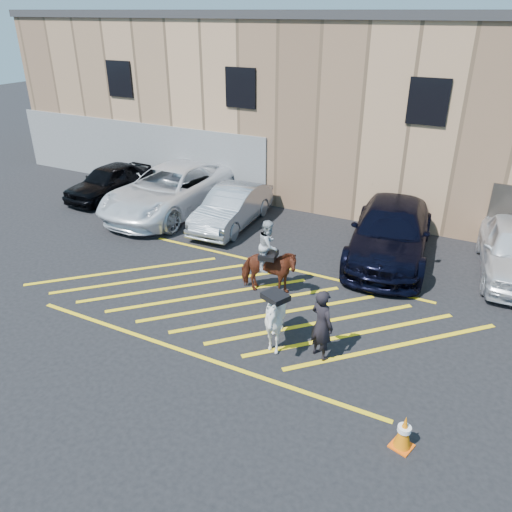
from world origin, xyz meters
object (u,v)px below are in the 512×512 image
at_px(car_silver_sedan, 232,207).
at_px(saddled_white, 275,319).
at_px(handler, 322,324).
at_px(car_white_pickup, 171,189).
at_px(car_blue_suv, 391,231).
at_px(mounted_bay, 268,265).
at_px(car_black_suv, 109,181).
at_px(traffic_cone, 404,432).

distance_m(car_silver_sedan, saddled_white, 7.69).
bearing_deg(handler, saddled_white, 35.35).
relative_size(car_white_pickup, saddled_white, 3.58).
height_order(car_blue_suv, saddled_white, car_blue_suv).
xyz_separation_m(handler, mounted_bay, (-2.36, 2.05, 0.02)).
distance_m(car_black_suv, saddled_white, 12.63).
relative_size(car_black_suv, car_blue_suv, 0.70).
xyz_separation_m(car_black_suv, mounted_bay, (9.62, -4.21, 0.19)).
relative_size(mounted_bay, traffic_cone, 3.06).
xyz_separation_m(car_white_pickup, saddled_white, (7.54, -6.30, -0.11)).
distance_m(car_white_pickup, handler, 10.59).
bearing_deg(traffic_cone, car_black_suv, 150.44).
bearing_deg(car_silver_sedan, handler, -48.93).
relative_size(car_silver_sedan, handler, 2.48).
xyz_separation_m(handler, traffic_cone, (2.32, -1.85, -0.52)).
relative_size(car_black_suv, car_silver_sedan, 0.96).
bearing_deg(car_black_suv, car_silver_sedan, 0.61).
bearing_deg(saddled_white, mounted_bay, 119.65).
distance_m(car_blue_suv, handler, 6.07).
xyz_separation_m(car_silver_sedan, traffic_cone, (8.08, -7.80, -0.35)).
bearing_deg(saddled_white, car_black_suv, 149.44).
bearing_deg(car_silver_sedan, mounted_bay, -51.90).
xyz_separation_m(mounted_bay, traffic_cone, (4.68, -3.90, -0.54)).
relative_size(car_blue_suv, traffic_cone, 8.14).
bearing_deg(car_black_suv, mounted_bay, -20.17).
xyz_separation_m(car_white_pickup, traffic_cone, (10.96, -7.99, -0.54)).
distance_m(car_white_pickup, car_silver_sedan, 2.89).
relative_size(saddled_white, traffic_cone, 2.49).
bearing_deg(mounted_bay, traffic_cone, -39.82).
bearing_deg(handler, car_white_pickup, -8.82).
height_order(car_silver_sedan, car_blue_suv, car_blue_suv).
height_order(car_black_suv, car_silver_sedan, car_silver_sedan).
height_order(handler, mounted_bay, mounted_bay).
height_order(car_blue_suv, handler, handler).
relative_size(handler, traffic_cone, 2.41).
distance_m(car_black_suv, car_silver_sedan, 6.22).
distance_m(car_blue_suv, traffic_cone, 8.24).
bearing_deg(mounted_bay, saddled_white, -60.35).
distance_m(mounted_bay, traffic_cone, 6.11).
bearing_deg(car_blue_suv, car_silver_sedan, 173.53).
distance_m(car_black_suv, car_white_pickup, 3.34).
bearing_deg(car_blue_suv, traffic_cone, -81.93).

